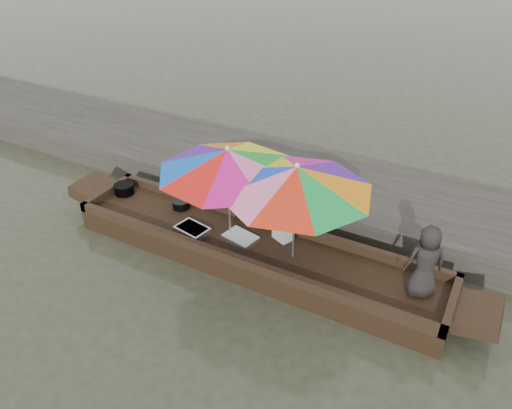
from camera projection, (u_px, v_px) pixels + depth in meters
The scene contains 11 objects.
water at pixel (253, 261), 7.84m from camera, with size 80.00×80.00×0.00m, color #2F3523.
dock at pixel (310, 186), 9.34m from camera, with size 22.00×2.20×0.50m, color #2D2B26.
boat_hull at pixel (253, 252), 7.75m from camera, with size 5.97×1.20×0.35m, color black.
cooking_pot at pixel (124, 189), 8.87m from camera, with size 0.35×0.35×0.18m, color black.
tray_crayfish at pixel (192, 230), 7.88m from camera, with size 0.51×0.35×0.09m, color silver.
tray_scallop at pixel (240, 238), 7.73m from camera, with size 0.51×0.35×0.06m, color silver.
charcoal_grill at pixel (181, 204), 8.48m from camera, with size 0.29×0.29×0.14m, color black.
supply_bag at pixel (283, 232), 7.70m from camera, with size 0.28×0.22×0.26m, color silver.
vendor at pixel (426, 262), 6.43m from camera, with size 0.53×0.34×1.07m, color black.
umbrella_bow at pixel (229, 194), 7.41m from camera, with size 2.10×2.10×1.55m, color green, non-canonical shape.
umbrella_stern at pixel (295, 213), 6.97m from camera, with size 2.16×2.16×1.55m, color orange, non-canonical shape.
Camera 1 is at (2.99, -5.38, 4.94)m, focal length 35.00 mm.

